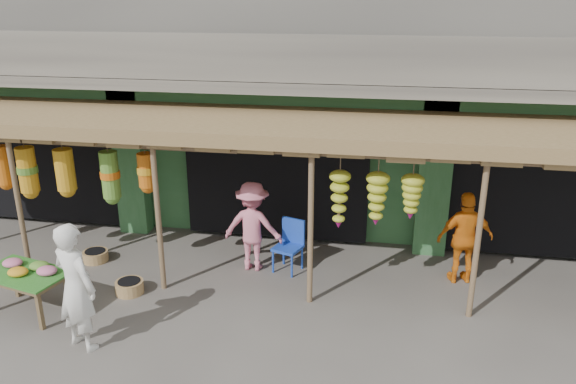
% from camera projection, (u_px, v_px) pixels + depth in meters
% --- Properties ---
extents(ground, '(80.00, 80.00, 0.00)m').
position_uv_depth(ground, '(253.00, 290.00, 9.49)').
color(ground, '#514C47').
rests_on(ground, ground).
extents(building, '(16.40, 6.80, 7.00)m').
position_uv_depth(building, '(299.00, 56.00, 12.87)').
color(building, gray).
rests_on(building, ground).
extents(awning, '(14.00, 2.70, 2.79)m').
position_uv_depth(awning, '(253.00, 130.00, 9.39)').
color(awning, brown).
rests_on(awning, ground).
extents(flower_table, '(1.50, 1.09, 0.81)m').
position_uv_depth(flower_table, '(26.00, 274.00, 8.63)').
color(flower_table, brown).
rests_on(flower_table, ground).
extents(blue_chair, '(0.57, 0.58, 0.94)m').
position_uv_depth(blue_chair, '(290.00, 242.00, 10.04)').
color(blue_chair, '#1B42B5').
rests_on(blue_chair, ground).
extents(basket_left, '(0.48, 0.48, 0.20)m').
position_uv_depth(basket_left, '(96.00, 256.00, 10.48)').
color(basket_left, olive).
rests_on(basket_left, ground).
extents(basket_right, '(0.61, 0.61, 0.21)m').
position_uv_depth(basket_right, '(130.00, 287.00, 9.36)').
color(basket_right, '#9A8247').
rests_on(basket_right, ground).
extents(person_front, '(0.80, 0.67, 1.88)m').
position_uv_depth(person_front, '(76.00, 287.00, 7.68)').
color(person_front, silver).
rests_on(person_front, ground).
extents(person_vendor, '(1.02, 0.61, 1.63)m').
position_uv_depth(person_vendor, '(465.00, 238.00, 9.51)').
color(person_vendor, orange).
rests_on(person_vendor, ground).
extents(person_shopper, '(1.08, 0.65, 1.64)m').
position_uv_depth(person_shopper, '(253.00, 226.00, 9.98)').
color(person_shopper, pink).
rests_on(person_shopper, ground).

